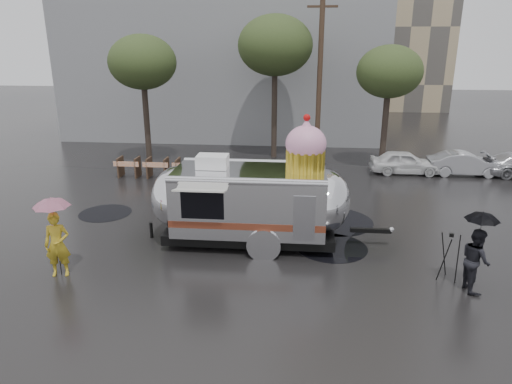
# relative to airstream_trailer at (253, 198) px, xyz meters

# --- Properties ---
(ground) EXTENTS (120.00, 120.00, 0.00)m
(ground) POSITION_rel_airstream_trailer_xyz_m (-0.09, -2.61, -1.57)
(ground) COLOR black
(ground) RESTS_ON ground
(puddles) EXTENTS (11.56, 5.11, 0.01)m
(puddles) POSITION_rel_airstream_trailer_xyz_m (0.77, 1.47, -1.56)
(puddles) COLOR black
(puddles) RESTS_ON ground
(grey_building) EXTENTS (22.00, 12.00, 13.00)m
(grey_building) POSITION_rel_airstream_trailer_xyz_m (-4.09, 21.39, 4.93)
(grey_building) COLOR slate
(grey_building) RESTS_ON ground
(utility_pole) EXTENTS (1.60, 0.28, 9.00)m
(utility_pole) POSITION_rel_airstream_trailer_xyz_m (2.41, 11.39, 3.05)
(utility_pole) COLOR #473323
(utility_pole) RESTS_ON ground
(tree_left) EXTENTS (3.64, 3.64, 6.95)m
(tree_left) POSITION_rel_airstream_trailer_xyz_m (-7.09, 10.39, 3.92)
(tree_left) COLOR #382D26
(tree_left) RESTS_ON ground
(tree_mid) EXTENTS (4.20, 4.20, 8.03)m
(tree_mid) POSITION_rel_airstream_trailer_xyz_m (-0.09, 12.39, 4.77)
(tree_mid) COLOR #382D26
(tree_mid) RESTS_ON ground
(tree_right) EXTENTS (3.36, 3.36, 6.42)m
(tree_right) POSITION_rel_airstream_trailer_xyz_m (5.91, 10.39, 3.49)
(tree_right) COLOR #382D26
(tree_right) RESTS_ON ground
(barricade_row) EXTENTS (4.30, 0.80, 1.00)m
(barricade_row) POSITION_rel_airstream_trailer_xyz_m (-5.64, 7.36, -1.04)
(barricade_row) COLOR #473323
(barricade_row) RESTS_ON ground
(parked_cars) EXTENTS (13.20, 1.90, 1.50)m
(parked_cars) POSITION_rel_airstream_trailer_xyz_m (11.70, 9.39, -0.85)
(parked_cars) COLOR silver
(parked_cars) RESTS_ON ground
(airstream_trailer) EXTENTS (8.30, 3.17, 4.47)m
(airstream_trailer) POSITION_rel_airstream_trailer_xyz_m (0.00, 0.00, 0.00)
(airstream_trailer) COLOR silver
(airstream_trailer) RESTS_ON ground
(person_left) EXTENTS (0.79, 0.62, 1.93)m
(person_left) POSITION_rel_airstream_trailer_xyz_m (-5.35, -2.91, -0.60)
(person_left) COLOR gold
(person_left) RESTS_ON ground
(umbrella_pink) EXTENTS (1.24, 1.24, 2.40)m
(umbrella_pink) POSITION_rel_airstream_trailer_xyz_m (-5.35, -2.91, 0.41)
(umbrella_pink) COLOR pink
(umbrella_pink) RESTS_ON ground
(person_right) EXTENTS (0.55, 0.90, 1.79)m
(person_right) POSITION_rel_airstream_trailer_xyz_m (6.33, -2.56, -0.67)
(person_right) COLOR black
(person_right) RESTS_ON ground
(umbrella_black) EXTENTS (1.08, 1.08, 2.29)m
(umbrella_black) POSITION_rel_airstream_trailer_xyz_m (6.33, -2.56, 0.35)
(umbrella_black) COLOR black
(umbrella_black) RESTS_ON ground
(tripod) EXTENTS (0.57, 0.57, 1.43)m
(tripod) POSITION_rel_airstream_trailer_xyz_m (5.79, -2.04, -0.73)
(tripod) COLOR black
(tripod) RESTS_ON ground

